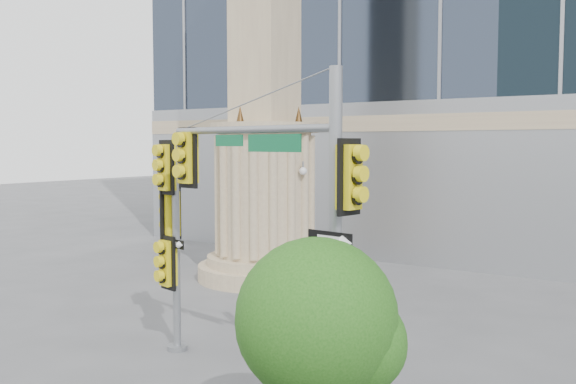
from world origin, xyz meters
The scene contains 4 objects.
monument centered at (-6.00, 9.00, 5.52)m, with size 4.40×4.40×16.60m.
main_signal_pole centered at (0.28, 0.83, 3.47)m, with size 4.31×1.11×5.61m.
secondary_signal_pole centered at (-3.41, 1.91, 2.69)m, with size 0.79×0.71×4.58m.
street_tree centered at (2.10, -1.19, 2.15)m, with size 2.10×2.05×3.27m.
Camera 1 is at (6.09, -7.96, 4.42)m, focal length 40.00 mm.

